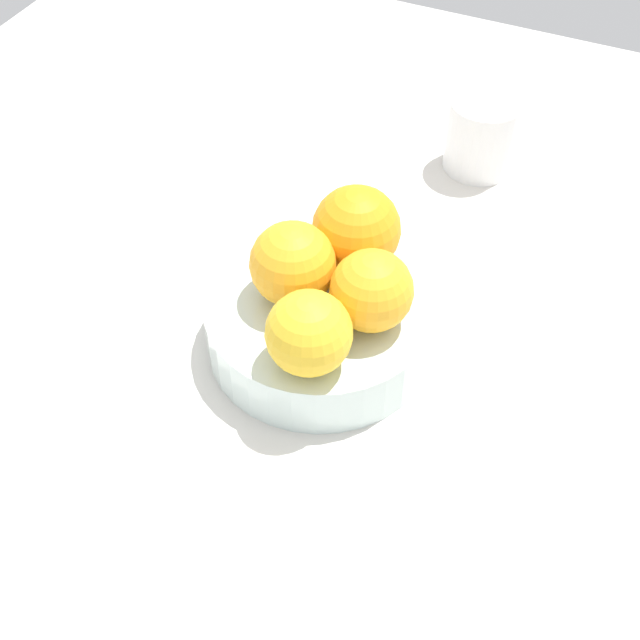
% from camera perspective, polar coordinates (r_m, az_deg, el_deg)
% --- Properties ---
extents(ground_plane, '(1.10, 1.10, 0.02)m').
position_cam_1_polar(ground_plane, '(0.71, 0.00, -2.06)').
color(ground_plane, silver).
extents(fruit_bowl, '(0.18, 0.18, 0.05)m').
position_cam_1_polar(fruit_bowl, '(0.68, 0.00, -0.33)').
color(fruit_bowl, silver).
rests_on(fruit_bowl, ground_plane).
extents(orange_in_bowl_0, '(0.06, 0.06, 0.06)m').
position_cam_1_polar(orange_in_bowl_0, '(0.63, 3.30, 1.81)').
color(orange_in_bowl_0, '#F9A823').
rests_on(orange_in_bowl_0, fruit_bowl).
extents(orange_in_bowl_1, '(0.06, 0.06, 0.06)m').
position_cam_1_polar(orange_in_bowl_1, '(0.65, -1.69, 3.76)').
color(orange_in_bowl_1, '#F9A823').
rests_on(orange_in_bowl_1, fruit_bowl).
extents(orange_in_bowl_2, '(0.06, 0.06, 0.06)m').
position_cam_1_polar(orange_in_bowl_2, '(0.61, -0.73, -0.86)').
color(orange_in_bowl_2, yellow).
rests_on(orange_in_bowl_2, fruit_bowl).
extents(orange_in_bowl_3, '(0.07, 0.07, 0.07)m').
position_cam_1_polar(orange_in_bowl_3, '(0.68, 2.36, 5.87)').
color(orange_in_bowl_3, orange).
rests_on(orange_in_bowl_3, fruit_bowl).
extents(ceramic_cup, '(0.07, 0.07, 0.07)m').
position_cam_1_polar(ceramic_cup, '(0.86, 10.40, 11.68)').
color(ceramic_cup, white).
rests_on(ceramic_cup, ground_plane).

